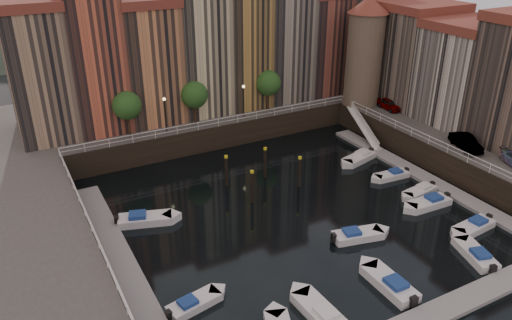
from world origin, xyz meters
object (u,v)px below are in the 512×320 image
boat_left_1 (193,304)px  car_a (389,105)px  gangway (364,126)px  corner_tower (365,50)px  mooring_pilings (261,173)px  boat_left_3 (144,219)px  car_b (466,143)px

boat_left_1 → car_a: (34.88, 19.08, 3.36)m
gangway → car_a: (4.71, 0.88, 1.77)m
gangway → car_a: size_ratio=2.07×
corner_tower → mooring_pilings: size_ratio=2.01×
boat_left_3 → car_a: 35.47m
boat_left_1 → boat_left_3: boat_left_3 is taller
boat_left_1 → car_a: size_ratio=1.08×
corner_tower → car_a: corner_tower is taller
gangway → mooring_pilings: gangway is taller
boat_left_1 → mooring_pilings: bearing=34.9°
gangway → boat_left_1: 35.27m
corner_tower → boat_left_3: corner_tower is taller
gangway → boat_left_3: size_ratio=1.59×
boat_left_3 → car_a: size_ratio=1.30×
mooring_pilings → boat_left_1: size_ratio=1.58×
boat_left_1 → boat_left_3: (0.18, 12.51, 0.07)m
car_a → boat_left_3: bearing=-164.6°
gangway → boat_left_3: 30.56m
boat_left_1 → car_a: bearing=17.4°
mooring_pilings → gangway: bearing=15.6°
corner_tower → gangway: size_ratio=1.66×
corner_tower → mooring_pilings: bearing=-155.2°
boat_left_3 → car_a: (34.70, 6.56, 3.29)m
corner_tower → boat_left_1: bearing=-145.5°
mooring_pilings → boat_left_1: bearing=-133.9°
boat_left_1 → boat_left_3: size_ratio=0.83×
boat_left_3 → car_b: size_ratio=1.16×
gangway → boat_left_1: size_ratio=1.92×
corner_tower → car_b: size_ratio=3.06×
corner_tower → gangway: corner_tower is taller
corner_tower → mooring_pilings: corner_tower is taller
corner_tower → boat_left_1: size_ratio=3.19×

